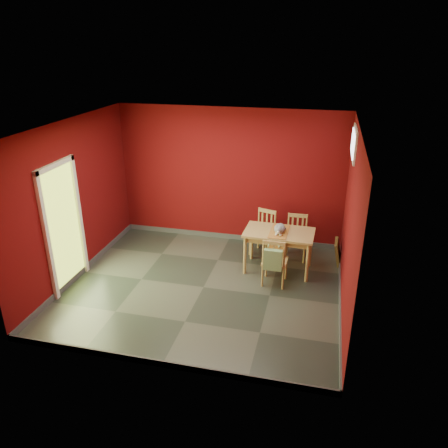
% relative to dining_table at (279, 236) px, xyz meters
% --- Properties ---
extents(ground, '(4.50, 4.50, 0.00)m').
position_rel_dining_table_xyz_m(ground, '(-1.14, -0.90, -0.66)').
color(ground, '#2D342D').
rests_on(ground, ground).
extents(room_shell, '(4.50, 4.50, 4.50)m').
position_rel_dining_table_xyz_m(room_shell, '(-1.14, -0.90, -0.61)').
color(room_shell, '#53080A').
rests_on(room_shell, ground).
extents(doorway, '(0.06, 1.01, 2.13)m').
position_rel_dining_table_xyz_m(doorway, '(-3.37, -1.30, 0.46)').
color(doorway, '#B7D838').
rests_on(doorway, ground).
extents(window, '(0.05, 0.90, 0.50)m').
position_rel_dining_table_xyz_m(window, '(1.09, 0.10, 1.69)').
color(window, white).
rests_on(window, room_shell).
extents(outlet_plate, '(0.08, 0.02, 0.12)m').
position_rel_dining_table_xyz_m(outlet_plate, '(0.46, 1.09, -0.36)').
color(outlet_plate, silver).
rests_on(outlet_plate, room_shell).
extents(dining_table, '(1.23, 0.74, 0.76)m').
position_rel_dining_table_xyz_m(dining_table, '(0.00, 0.00, 0.00)').
color(dining_table, '#A98A4F').
rests_on(dining_table, ground).
extents(table_runner, '(0.33, 0.66, 0.33)m').
position_rel_dining_table_xyz_m(table_runner, '(0.00, -0.11, 0.04)').
color(table_runner, '#AC6D2C').
rests_on(table_runner, dining_table).
extents(chair_far_left, '(0.51, 0.51, 0.87)m').
position_rel_dining_table_xyz_m(chair_far_left, '(-0.36, 0.61, -0.22)').
color(chair_far_left, '#A98A4F').
rests_on(chair_far_left, ground).
extents(chair_far_right, '(0.40, 0.40, 0.85)m').
position_rel_dining_table_xyz_m(chair_far_right, '(0.27, 0.57, -0.23)').
color(chair_far_right, '#A98A4F').
rests_on(chair_far_right, ground).
extents(chair_near, '(0.42, 0.42, 0.87)m').
position_rel_dining_table_xyz_m(chair_near, '(-0.00, -0.51, -0.22)').
color(chair_near, '#A98A4F').
rests_on(chair_near, ground).
extents(tote_bag, '(0.30, 0.18, 0.43)m').
position_rel_dining_table_xyz_m(tote_bag, '(-0.01, -0.72, -0.09)').
color(tote_bag, '#74A067').
rests_on(tote_bag, chair_near).
extents(cat, '(0.26, 0.42, 0.20)m').
position_rel_dining_table_xyz_m(cat, '(0.01, -0.02, 0.19)').
color(cat, slate).
rests_on(cat, table_runner).
extents(picture_frame, '(0.16, 0.44, 0.44)m').
position_rel_dining_table_xyz_m(picture_frame, '(1.05, 0.54, -0.44)').
color(picture_frame, brown).
rests_on(picture_frame, ground).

